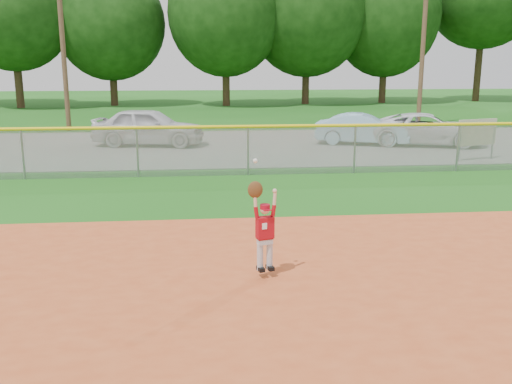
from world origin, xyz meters
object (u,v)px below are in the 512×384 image
car_blue (363,129)px  car_white_b (427,129)px  car_white_a (149,127)px  ballplayer (263,226)px  sponsor_sign (477,133)px

car_blue → car_white_b: (2.58, -0.42, 0.02)m
car_white_a → car_white_b: car_white_a is taller
ballplayer → car_white_a: bearing=101.8°
car_blue → ballplayer: 15.49m
sponsor_sign → ballplayer: 13.39m
sponsor_sign → ballplayer: bearing=-129.9°
car_white_a → car_white_b: bearing=-85.0°
car_blue → ballplayer: (-5.71, -14.40, 0.22)m
car_white_a → ballplayer: 15.26m
car_white_b → sponsor_sign: 3.74m
car_white_a → car_blue: car_white_a is taller
car_white_a → car_blue: bearing=-83.7°
car_white_a → car_white_b: size_ratio=0.97×
car_white_a → ballplayer: ballplayer is taller
car_blue → sponsor_sign: 5.05m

